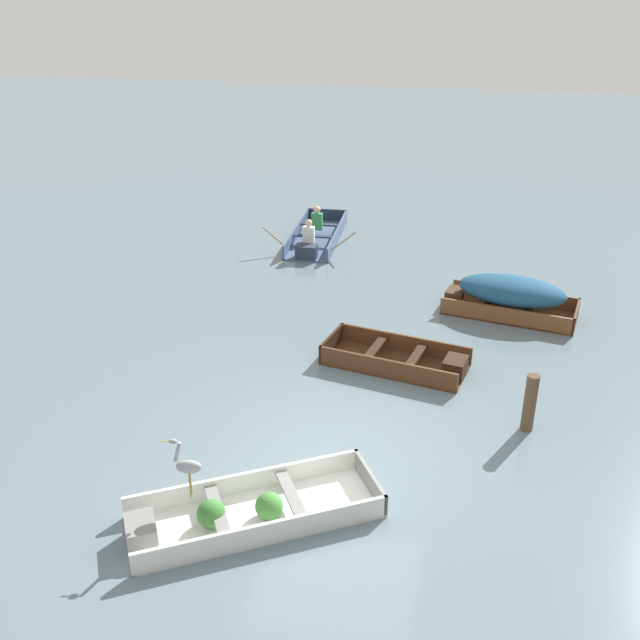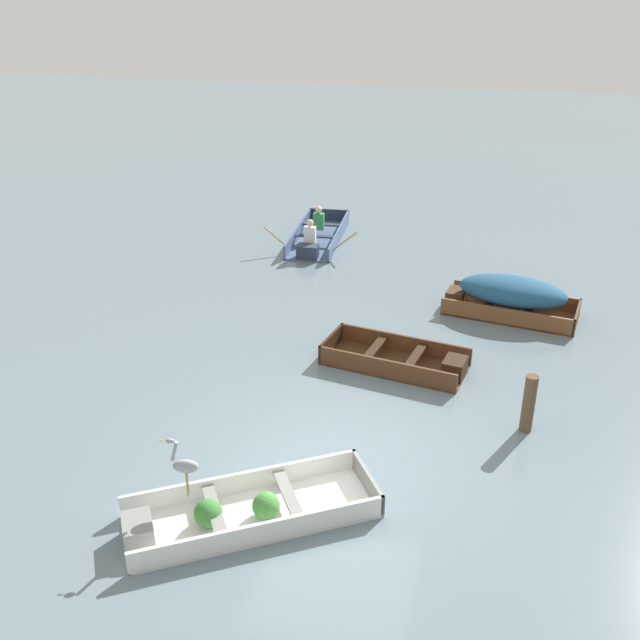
% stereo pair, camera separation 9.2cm
% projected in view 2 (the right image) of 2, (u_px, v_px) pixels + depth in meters
% --- Properties ---
extents(ground_plane, '(80.00, 80.00, 0.00)m').
position_uv_depth(ground_plane, '(336.00, 456.00, 10.32)').
color(ground_plane, slate).
extents(dinghy_white_foreground, '(3.28, 2.63, 0.40)m').
position_uv_depth(dinghy_white_foreground, '(240.00, 512.00, 9.02)').
color(dinghy_white_foreground, white).
rests_on(dinghy_white_foreground, ground).
extents(skiff_dark_varnish_near_moored, '(2.67, 1.49, 0.36)m').
position_uv_depth(skiff_dark_varnish_near_moored, '(402.00, 361.00, 12.64)').
color(skiff_dark_varnish_near_moored, '#4C2D19').
rests_on(skiff_dark_varnish_near_moored, ground).
extents(skiff_wooden_brown_mid_moored, '(2.79, 1.56, 0.81)m').
position_uv_depth(skiff_wooden_brown_mid_moored, '(511.00, 294.00, 14.50)').
color(skiff_wooden_brown_mid_moored, brown).
rests_on(skiff_wooden_brown_mid_moored, ground).
extents(rowboat_slate_blue_with_crew, '(2.39, 3.38, 0.93)m').
position_uv_depth(rowboat_slate_blue_with_crew, '(317.00, 236.00, 18.64)').
color(rowboat_slate_blue_with_crew, '#475B7F').
rests_on(rowboat_slate_blue_with_crew, ground).
extents(heron_on_dinghy, '(0.46, 0.20, 0.84)m').
position_uv_depth(heron_on_dinghy, '(184.00, 464.00, 8.71)').
color(heron_on_dinghy, olive).
rests_on(heron_on_dinghy, dinghy_white_foreground).
extents(mooring_post, '(0.19, 0.19, 0.95)m').
position_uv_depth(mooring_post, '(529.00, 404.00, 10.70)').
color(mooring_post, brown).
rests_on(mooring_post, ground).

